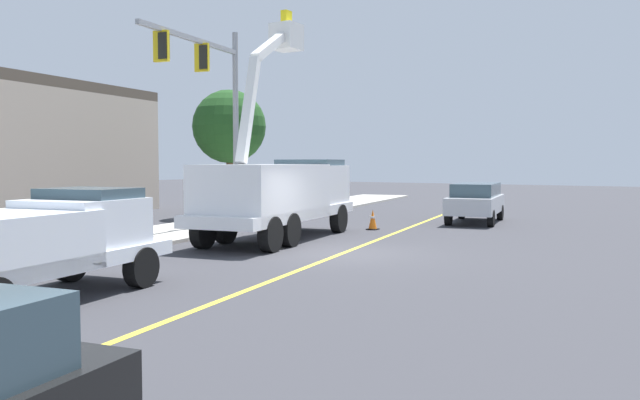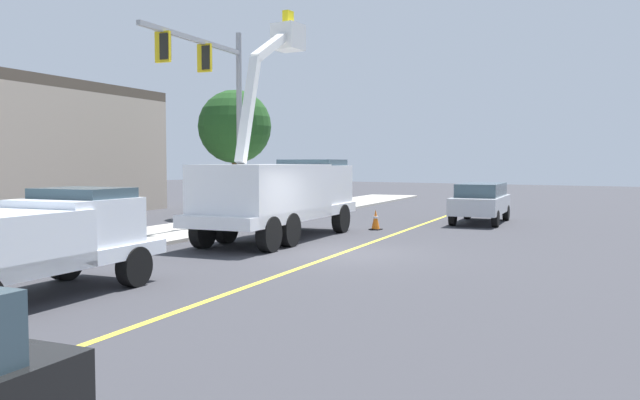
{
  "view_description": "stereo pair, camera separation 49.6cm",
  "coord_description": "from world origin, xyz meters",
  "px_view_note": "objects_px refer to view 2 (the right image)",
  "views": [
    {
      "loc": [
        -15.88,
        -8.78,
        2.58
      ],
      "look_at": [
        1.44,
        1.62,
        1.4
      ],
      "focal_mm": 36.07,
      "sensor_mm": 36.0,
      "label": 1
    },
    {
      "loc": [
        -15.62,
        -9.2,
        2.58
      ],
      "look_at": [
        1.44,
        1.62,
        1.4
      ],
      "focal_mm": 36.07,
      "sensor_mm": 36.0,
      "label": 2
    }
  ],
  "objects_px": {
    "passing_minivan": "(481,200)",
    "traffic_signal_mast": "(215,91)",
    "service_pickup_truck": "(26,241)",
    "traffic_cone_mid_front": "(376,220)",
    "utility_bucket_truck": "(281,191)"
  },
  "relations": [
    {
      "from": "service_pickup_truck",
      "to": "passing_minivan",
      "type": "relative_size",
      "value": 1.16
    },
    {
      "from": "utility_bucket_truck",
      "to": "traffic_signal_mast",
      "type": "relative_size",
      "value": 1.11
    },
    {
      "from": "utility_bucket_truck",
      "to": "passing_minivan",
      "type": "relative_size",
      "value": 1.68
    },
    {
      "from": "utility_bucket_truck",
      "to": "traffic_signal_mast",
      "type": "height_order",
      "value": "utility_bucket_truck"
    },
    {
      "from": "traffic_signal_mast",
      "to": "utility_bucket_truck",
      "type": "bearing_deg",
      "value": -100.69
    },
    {
      "from": "passing_minivan",
      "to": "traffic_signal_mast",
      "type": "distance_m",
      "value": 12.07
    },
    {
      "from": "traffic_cone_mid_front",
      "to": "utility_bucket_truck",
      "type": "bearing_deg",
      "value": 163.15
    },
    {
      "from": "utility_bucket_truck",
      "to": "traffic_cone_mid_front",
      "type": "distance_m",
      "value": 4.73
    },
    {
      "from": "utility_bucket_truck",
      "to": "passing_minivan",
      "type": "bearing_deg",
      "value": -22.27
    },
    {
      "from": "service_pickup_truck",
      "to": "traffic_cone_mid_front",
      "type": "xyz_separation_m",
      "value": [
        14.75,
        0.34,
        -0.74
      ]
    },
    {
      "from": "service_pickup_truck",
      "to": "passing_minivan",
      "type": "xyz_separation_m",
      "value": [
        19.69,
        -2.15,
        -0.15
      ]
    },
    {
      "from": "utility_bucket_truck",
      "to": "traffic_signal_mast",
      "type": "xyz_separation_m",
      "value": [
        0.65,
        3.43,
        3.6
      ]
    },
    {
      "from": "service_pickup_truck",
      "to": "passing_minivan",
      "type": "distance_m",
      "value": 19.8
    },
    {
      "from": "passing_minivan",
      "to": "traffic_signal_mast",
      "type": "bearing_deg",
      "value": 140.08
    },
    {
      "from": "passing_minivan",
      "to": "traffic_signal_mast",
      "type": "height_order",
      "value": "traffic_signal_mast"
    }
  ]
}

